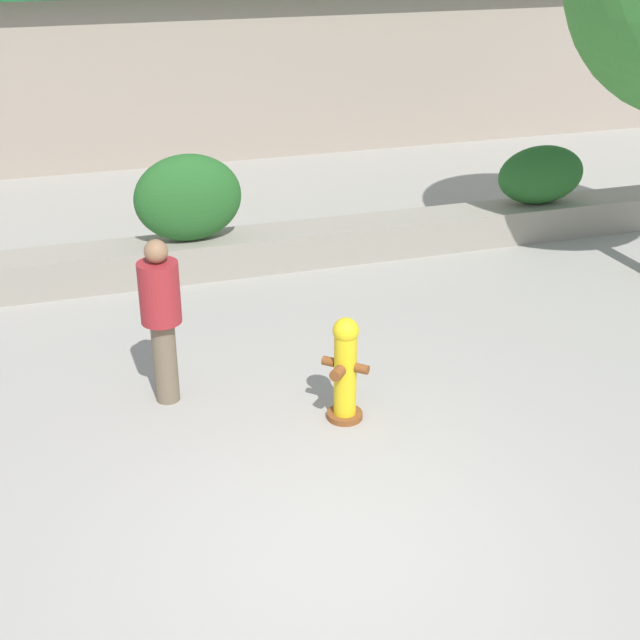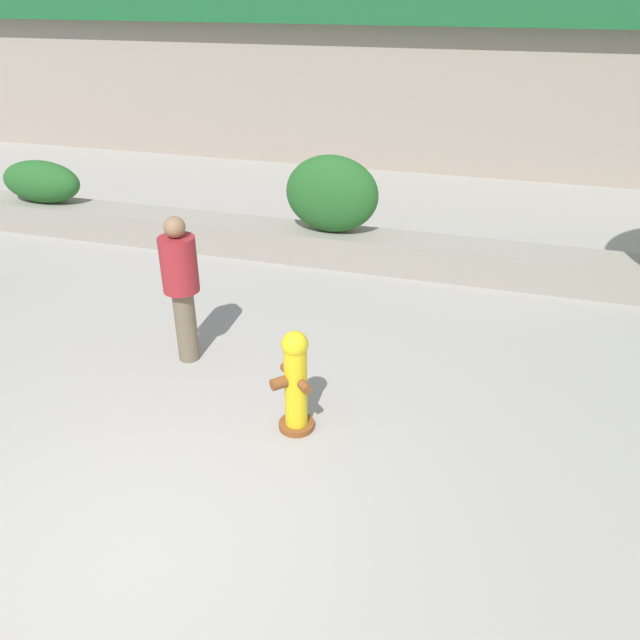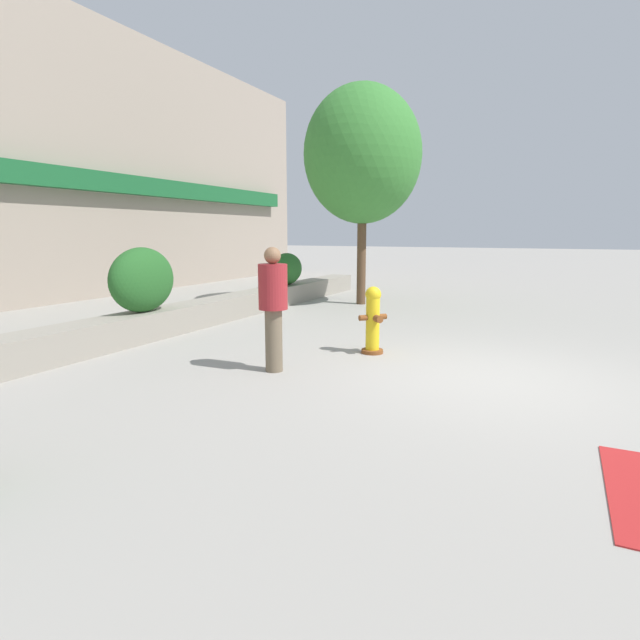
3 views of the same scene
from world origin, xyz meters
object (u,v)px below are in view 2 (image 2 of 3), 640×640
object	(u,v)px
fire_hydrant	(295,381)
pedestrian	(181,281)
hedge_bush_1	(332,194)
hedge_bush_0	(41,182)

from	to	relation	value
fire_hydrant	pedestrian	bearing A→B (deg)	151.11
hedge_bush_1	fire_hydrant	size ratio (longest dim) A/B	1.31
hedge_bush_0	pedestrian	world-z (taller)	pedestrian
hedge_bush_0	hedge_bush_1	bearing A→B (deg)	0.00
hedge_bush_1	hedge_bush_0	bearing A→B (deg)	180.00
hedge_bush_0	fire_hydrant	xyz separation A→B (m)	(5.92, -4.12, -0.31)
hedge_bush_1	fire_hydrant	bearing A→B (deg)	-79.49
pedestrian	hedge_bush_0	bearing A→B (deg)	143.18
fire_hydrant	pedestrian	xyz separation A→B (m)	(-1.60, 0.88, 0.44)
fire_hydrant	pedestrian	distance (m)	1.88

